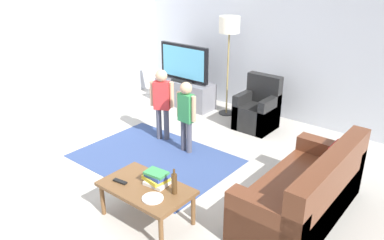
{
  "coord_description": "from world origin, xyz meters",
  "views": [
    {
      "loc": [
        3.03,
        -3.11,
        2.67
      ],
      "look_at": [
        0.0,
        0.6,
        0.65
      ],
      "focal_mm": 35.76,
      "sensor_mm": 36.0,
      "label": 1
    }
  ],
  "objects_px": {
    "coffee_table": "(146,190)",
    "plate": "(153,198)",
    "tv": "(184,64)",
    "tv_remote": "(120,181)",
    "child_near_tv": "(162,98)",
    "bottle": "(174,183)",
    "book_stack": "(157,178)",
    "tv_stand": "(185,94)",
    "floor_lamp": "(229,30)",
    "child_center": "(186,111)",
    "couch": "(307,195)",
    "armchair": "(258,111)"
  },
  "relations": [
    {
      "from": "coffee_table",
      "to": "plate",
      "type": "height_order",
      "value": "plate"
    },
    {
      "from": "tv",
      "to": "tv_remote",
      "type": "bearing_deg",
      "value": -61.1
    },
    {
      "from": "coffee_table",
      "to": "tv_remote",
      "type": "bearing_deg",
      "value": -156.8
    },
    {
      "from": "child_near_tv",
      "to": "bottle",
      "type": "xyz_separation_m",
      "value": [
        1.6,
        -1.52,
        -0.15
      ]
    },
    {
      "from": "coffee_table",
      "to": "book_stack",
      "type": "xyz_separation_m",
      "value": [
        0.05,
        0.12,
        0.12
      ]
    },
    {
      "from": "tv",
      "to": "coffee_table",
      "type": "distance_m",
      "value": 3.63
    },
    {
      "from": "tv",
      "to": "plate",
      "type": "bearing_deg",
      "value": -54.52
    },
    {
      "from": "bottle",
      "to": "plate",
      "type": "relative_size",
      "value": 1.3
    },
    {
      "from": "tv_stand",
      "to": "floor_lamp",
      "type": "bearing_deg",
      "value": 9.77
    },
    {
      "from": "child_center",
      "to": "book_stack",
      "type": "xyz_separation_m",
      "value": [
        0.76,
        -1.41,
        -0.16
      ]
    },
    {
      "from": "coffee_table",
      "to": "book_stack",
      "type": "bearing_deg",
      "value": 67.21
    },
    {
      "from": "child_near_tv",
      "to": "coffee_table",
      "type": "bearing_deg",
      "value": -51.61
    },
    {
      "from": "couch",
      "to": "plate",
      "type": "xyz_separation_m",
      "value": [
        -1.13,
        -1.25,
        0.14
      ]
    },
    {
      "from": "child_near_tv",
      "to": "book_stack",
      "type": "xyz_separation_m",
      "value": [
        1.33,
        -1.5,
        -0.2
      ]
    },
    {
      "from": "armchair",
      "to": "child_near_tv",
      "type": "bearing_deg",
      "value": -124.73
    },
    {
      "from": "bottle",
      "to": "couch",
      "type": "bearing_deg",
      "value": 45.09
    },
    {
      "from": "tv_remote",
      "to": "plate",
      "type": "xyz_separation_m",
      "value": [
        0.5,
        0.0,
        -0.0
      ]
    },
    {
      "from": "floor_lamp",
      "to": "coffee_table",
      "type": "bearing_deg",
      "value": -70.58
    },
    {
      "from": "child_near_tv",
      "to": "tv_remote",
      "type": "bearing_deg",
      "value": -60.04
    },
    {
      "from": "book_stack",
      "to": "coffee_table",
      "type": "bearing_deg",
      "value": -112.79
    },
    {
      "from": "bottle",
      "to": "tv",
      "type": "bearing_deg",
      "value": 128.71
    },
    {
      "from": "book_stack",
      "to": "plate",
      "type": "relative_size",
      "value": 1.35
    },
    {
      "from": "floor_lamp",
      "to": "plate",
      "type": "height_order",
      "value": "floor_lamp"
    },
    {
      "from": "tv_stand",
      "to": "child_center",
      "type": "distance_m",
      "value": 2.01
    },
    {
      "from": "tv_stand",
      "to": "coffee_table",
      "type": "xyz_separation_m",
      "value": [
        2.0,
        -3.01,
        0.13
      ]
    },
    {
      "from": "couch",
      "to": "tv_stand",
      "type": "bearing_deg",
      "value": 150.6
    },
    {
      "from": "bottle",
      "to": "armchair",
      "type": "bearing_deg",
      "value": 102.98
    },
    {
      "from": "bottle",
      "to": "tv_remote",
      "type": "xyz_separation_m",
      "value": [
        -0.6,
        -0.22,
        -0.11
      ]
    },
    {
      "from": "tv_stand",
      "to": "couch",
      "type": "distance_m",
      "value": 3.84
    },
    {
      "from": "tv",
      "to": "tv_stand",
      "type": "bearing_deg",
      "value": 90.0
    },
    {
      "from": "coffee_table",
      "to": "tv_remote",
      "type": "xyz_separation_m",
      "value": [
        -0.28,
        -0.12,
        0.06
      ]
    },
    {
      "from": "child_center",
      "to": "coffee_table",
      "type": "height_order",
      "value": "child_center"
    },
    {
      "from": "child_near_tv",
      "to": "book_stack",
      "type": "height_order",
      "value": "child_near_tv"
    },
    {
      "from": "plate",
      "to": "bottle",
      "type": "bearing_deg",
      "value": 65.62
    },
    {
      "from": "book_stack",
      "to": "floor_lamp",
      "type": "bearing_deg",
      "value": 110.92
    },
    {
      "from": "armchair",
      "to": "coffee_table",
      "type": "height_order",
      "value": "armchair"
    },
    {
      "from": "tv_remote",
      "to": "plate",
      "type": "bearing_deg",
      "value": -7.77
    },
    {
      "from": "tv",
      "to": "bottle",
      "type": "relative_size",
      "value": 3.86
    },
    {
      "from": "book_stack",
      "to": "tv_remote",
      "type": "relative_size",
      "value": 1.74
    },
    {
      "from": "floor_lamp",
      "to": "tv_remote",
      "type": "distance_m",
      "value": 3.57
    },
    {
      "from": "armchair",
      "to": "floor_lamp",
      "type": "bearing_deg",
      "value": 166.11
    },
    {
      "from": "couch",
      "to": "child_center",
      "type": "relative_size",
      "value": 1.66
    },
    {
      "from": "tv_stand",
      "to": "child_near_tv",
      "type": "bearing_deg",
      "value": -62.83
    },
    {
      "from": "tv_stand",
      "to": "child_near_tv",
      "type": "distance_m",
      "value": 1.63
    },
    {
      "from": "coffee_table",
      "to": "tv_remote",
      "type": "relative_size",
      "value": 5.88
    },
    {
      "from": "tv_stand",
      "to": "tv_remote",
      "type": "bearing_deg",
      "value": -61.26
    },
    {
      "from": "child_near_tv",
      "to": "couch",
      "type": "bearing_deg",
      "value": -10.55
    },
    {
      "from": "child_center",
      "to": "tv_remote",
      "type": "bearing_deg",
      "value": -75.21
    },
    {
      "from": "bottle",
      "to": "tv_remote",
      "type": "relative_size",
      "value": 1.68
    },
    {
      "from": "floor_lamp",
      "to": "coffee_table",
      "type": "relative_size",
      "value": 1.78
    }
  ]
}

